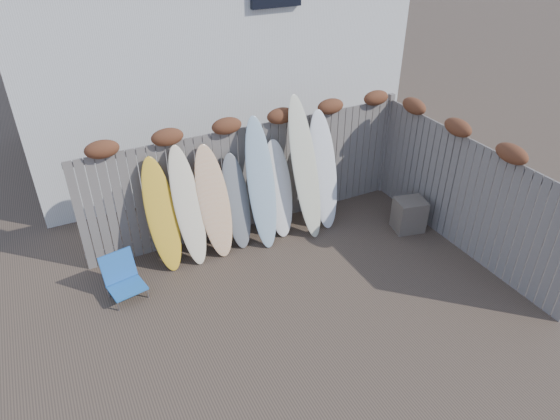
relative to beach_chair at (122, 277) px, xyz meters
name	(u,v)px	position (x,y,z in m)	size (l,w,h in m)	color
ground	(315,302)	(2.57, -1.52, -0.32)	(80.00, 80.00, 0.00)	#493A2D
back_fence	(253,169)	(2.63, 0.87, 0.86)	(6.05, 0.28, 2.24)	slate
right_fence	(463,187)	(5.56, -1.27, 0.82)	(0.28, 4.40, 2.24)	slate
house	(193,8)	(3.07, 4.98, 2.88)	(8.50, 5.50, 6.33)	silver
beach_chair	(122,277)	(0.00, 0.00, 0.00)	(0.61, 0.64, 0.69)	blue
wooden_crate	(409,215)	(5.12, -0.57, -0.01)	(0.53, 0.44, 0.62)	#6A5D4F
lattice_panel	(431,175)	(5.63, -0.43, 0.63)	(0.05, 1.26, 1.90)	brown
surfboard_0	(162,215)	(0.83, 0.48, 0.62)	(0.50, 0.07, 1.95)	gold
surfboard_1	(188,207)	(1.27, 0.46, 0.67)	(0.46, 0.07, 2.07)	beige
surfboard_2	(214,202)	(1.72, 0.47, 0.63)	(0.55, 0.07, 1.98)	#FF9F7A
surfboard_3	(237,202)	(2.14, 0.50, 0.51)	(0.45, 0.07, 1.72)	slate
surfboard_4	(261,184)	(2.57, 0.40, 0.80)	(0.48, 0.07, 2.34)	#97B4C4
surfboard_5	(278,189)	(2.95, 0.50, 0.55)	(0.50, 0.07, 1.80)	white
surfboard_6	(305,169)	(3.40, 0.35, 0.93)	(0.50, 0.07, 2.60)	beige
surfboard_7	(323,171)	(3.83, 0.44, 0.74)	(0.52, 0.07, 2.22)	white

